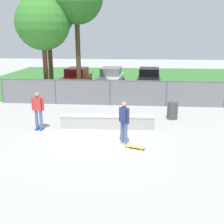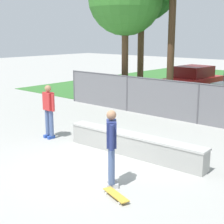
% 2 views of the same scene
% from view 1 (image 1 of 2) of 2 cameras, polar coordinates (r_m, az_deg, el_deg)
% --- Properties ---
extents(ground_plane, '(80.00, 80.00, 0.00)m').
position_cam_1_polar(ground_plane, '(11.97, -3.12, -5.80)').
color(ground_plane, '#9E9E99').
extents(grass_strip, '(26.22, 20.00, 0.02)m').
position_cam_1_polar(grass_strip, '(27.80, 1.55, 6.70)').
color(grass_strip, '#336B2D').
rests_on(grass_strip, ground).
extents(concrete_ledge, '(4.55, 0.65, 0.65)m').
position_cam_1_polar(concrete_ledge, '(13.30, -0.95, -2.05)').
color(concrete_ledge, '#999993').
rests_on(concrete_ledge, ground).
extents(skateboarder, '(0.45, 0.47, 1.82)m').
position_cam_1_polar(skateboarder, '(11.15, 2.51, -1.94)').
color(skateboarder, beige).
rests_on(skateboarder, ground).
extents(skateboard, '(0.82, 0.44, 0.09)m').
position_cam_1_polar(skateboard, '(11.10, 4.79, -7.21)').
color(skateboard, gold).
rests_on(skateboard, ground).
extents(chainlink_fence, '(14.29, 0.07, 1.63)m').
position_cam_1_polar(chainlink_fence, '(17.53, -0.43, 4.27)').
color(chainlink_fence, '#4C4C51').
rests_on(chainlink_fence, ground).
extents(tree_near_left, '(3.63, 3.63, 7.65)m').
position_cam_1_polar(tree_near_left, '(20.27, -13.21, 19.38)').
color(tree_near_left, '#513823').
rests_on(tree_near_left, ground).
extents(tree_near_right, '(3.48, 3.48, 6.86)m').
position_cam_1_polar(tree_near_right, '(18.93, -14.17, 17.43)').
color(tree_near_right, '#513823').
rests_on(tree_near_right, ground).
extents(car_red, '(2.22, 4.30, 1.66)m').
position_cam_1_polar(car_red, '(23.80, -7.36, 7.06)').
color(car_red, '#B21E1E').
rests_on(car_red, ground).
extents(car_silver, '(2.22, 4.30, 1.66)m').
position_cam_1_polar(car_silver, '(23.81, -0.22, 7.19)').
color(car_silver, '#B7BABF').
rests_on(car_silver, ground).
extents(car_black, '(2.22, 4.30, 1.66)m').
position_cam_1_polar(car_black, '(23.68, 7.65, 7.01)').
color(car_black, black).
rests_on(car_black, ground).
extents(bystander, '(0.60, 0.29, 1.82)m').
position_cam_1_polar(bystander, '(13.34, -15.06, 0.51)').
color(bystander, '#2647A5').
rests_on(bystander, ground).
extents(trash_bin, '(0.56, 0.56, 0.93)m').
position_cam_1_polar(trash_bin, '(15.10, 12.41, 0.31)').
color(trash_bin, '#3F3F44').
rests_on(trash_bin, ground).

